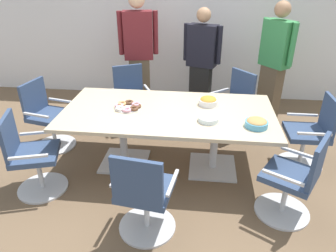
% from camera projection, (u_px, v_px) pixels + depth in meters
% --- Properties ---
extents(ground_plane, '(10.00, 10.00, 0.01)m').
position_uv_depth(ground_plane, '(168.00, 165.00, 3.91)').
color(ground_plane, brown).
extents(back_wall, '(8.00, 0.10, 2.80)m').
position_uv_depth(back_wall, '(184.00, 18.00, 5.37)').
color(back_wall, white).
rests_on(back_wall, ground).
extents(conference_table, '(2.40, 1.20, 0.75)m').
position_uv_depth(conference_table, '(168.00, 120.00, 3.62)').
color(conference_table, '#CCB793').
rests_on(conference_table, ground).
extents(office_chair_0, '(0.76, 0.76, 0.91)m').
position_uv_depth(office_chair_0, '(233.00, 107.00, 4.48)').
color(office_chair_0, silver).
rests_on(office_chair_0, ground).
extents(office_chair_1, '(0.72, 0.72, 0.91)m').
position_uv_depth(office_chair_1, '(131.00, 101.00, 4.68)').
color(office_chair_1, silver).
rests_on(office_chair_1, ground).
extents(office_chair_2, '(0.64, 0.64, 0.91)m').
position_uv_depth(office_chair_2, '(48.00, 119.00, 4.15)').
color(office_chair_2, silver).
rests_on(office_chair_2, ground).
extents(office_chair_3, '(0.67, 0.67, 0.91)m').
position_uv_depth(office_chair_3, '(31.00, 159.00, 3.31)').
color(office_chair_3, silver).
rests_on(office_chair_3, ground).
extents(office_chair_4, '(0.61, 0.61, 0.91)m').
position_uv_depth(office_chair_4, '(144.00, 198.00, 2.76)').
color(office_chair_4, silver).
rests_on(office_chair_4, ground).
extents(office_chair_5, '(0.74, 0.74, 0.91)m').
position_uv_depth(office_chair_5, '(294.00, 182.00, 2.96)').
color(office_chair_5, silver).
rests_on(office_chair_5, ground).
extents(office_chair_6, '(0.55, 0.55, 0.91)m').
position_uv_depth(office_chair_6, '(310.00, 137.00, 3.72)').
color(office_chair_6, silver).
rests_on(office_chair_6, ground).
extents(person_standing_0, '(0.61, 0.30, 1.89)m').
position_uv_depth(person_standing_0, '(139.00, 52.00, 4.87)').
color(person_standing_0, brown).
rests_on(person_standing_0, ground).
extents(person_standing_1, '(0.61, 0.34, 1.67)m').
position_uv_depth(person_standing_1, '(201.00, 61.00, 4.90)').
color(person_standing_1, black).
rests_on(person_standing_1, ground).
extents(person_standing_2, '(0.45, 0.52, 1.78)m').
position_uv_depth(person_standing_2, '(274.00, 61.00, 4.70)').
color(person_standing_2, brown).
rests_on(person_standing_2, ground).
extents(snack_bowl_chips_orange, '(0.22, 0.22, 0.10)m').
position_uv_depth(snack_bowl_chips_orange, '(208.00, 101.00, 3.68)').
color(snack_bowl_chips_orange, white).
rests_on(snack_bowl_chips_orange, conference_table).
extents(snack_bowl_cookies, '(0.23, 0.23, 0.09)m').
position_uv_depth(snack_bowl_cookies, '(257.00, 123.00, 3.19)').
color(snack_bowl_cookies, '#4C9EC6').
rests_on(snack_bowl_cookies, conference_table).
extents(donut_platter, '(0.32, 0.31, 0.04)m').
position_uv_depth(donut_platter, '(128.00, 106.00, 3.61)').
color(donut_platter, white).
rests_on(donut_platter, conference_table).
extents(plate_stack, '(0.22, 0.22, 0.05)m').
position_uv_depth(plate_stack, '(209.00, 119.00, 3.31)').
color(plate_stack, white).
rests_on(plate_stack, conference_table).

